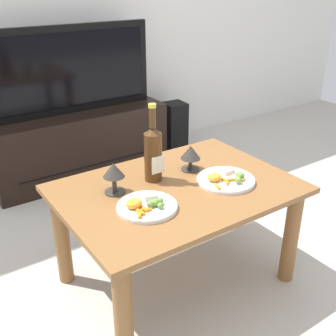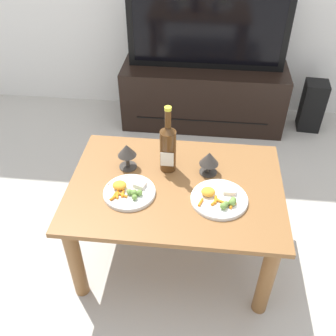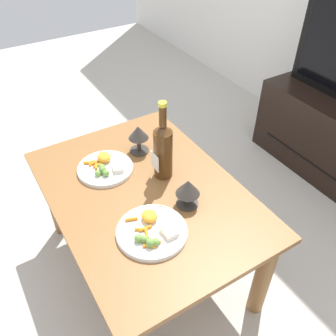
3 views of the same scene
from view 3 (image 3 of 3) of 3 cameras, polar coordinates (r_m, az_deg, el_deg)
ground_plane at (r=1.85m, az=-2.99°, el=-14.96°), size 6.40×6.40×0.00m
dining_table at (r=1.53m, az=-3.50°, el=-6.28°), size 1.01×0.72×0.50m
wine_bottle at (r=1.45m, az=-0.80°, el=3.04°), size 0.08×0.08×0.35m
goblet_left at (r=1.61m, az=-4.73°, el=5.36°), size 0.09×0.09×0.14m
goblet_right at (r=1.35m, az=3.17°, el=-3.30°), size 0.09×0.09×0.12m
dinner_plate_left at (r=1.57m, az=-9.94°, el=0.11°), size 0.24×0.24×0.05m
dinner_plate_right at (r=1.30m, az=-2.60°, el=-9.94°), size 0.26×0.26×0.05m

